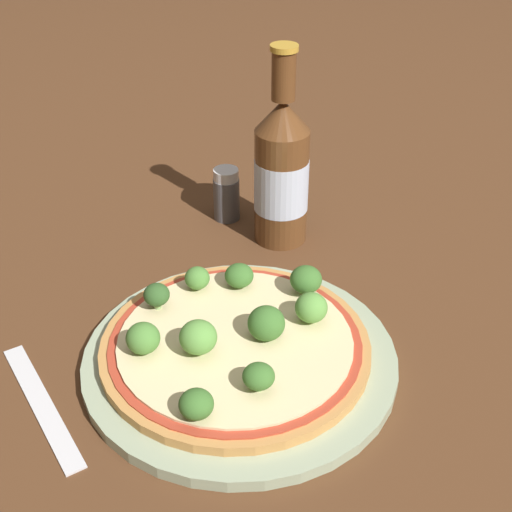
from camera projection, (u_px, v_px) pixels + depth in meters
ground_plane at (258, 359)px, 0.68m from camera, size 3.00×3.00×0.00m
plate at (239, 356)px, 0.68m from camera, size 0.30×0.30×0.01m
pizza at (235, 345)px, 0.67m from camera, size 0.25×0.25×0.01m
broccoli_floret_0 at (143, 338)px, 0.64m from camera, size 0.03×0.03×0.03m
broccoli_floret_1 at (306, 280)px, 0.72m from camera, size 0.03×0.03×0.03m
broccoli_floret_2 at (239, 276)px, 0.73m from camera, size 0.03×0.03×0.03m
broccoli_floret_3 at (265, 321)px, 0.66m from camera, size 0.04×0.04×0.03m
broccoli_floret_4 at (197, 335)px, 0.64m from camera, size 0.03×0.03×0.03m
broccoli_floret_5 at (196, 404)px, 0.58m from camera, size 0.03×0.03×0.03m
broccoli_floret_6 at (259, 376)px, 0.60m from camera, size 0.03×0.03×0.03m
broccoli_floret_7 at (311, 308)px, 0.68m from camera, size 0.03×0.03×0.03m
broccoli_floret_8 at (157, 295)px, 0.70m from camera, size 0.03×0.03×0.03m
broccoli_floret_9 at (197, 278)px, 0.73m from camera, size 0.03×0.03×0.03m
beer_bottle at (282, 171)px, 0.81m from camera, size 0.06×0.06×0.23m
pepper_shaker at (226, 194)px, 0.88m from camera, size 0.03×0.03×0.07m
fork at (41, 404)px, 0.63m from camera, size 0.06×0.17×0.00m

